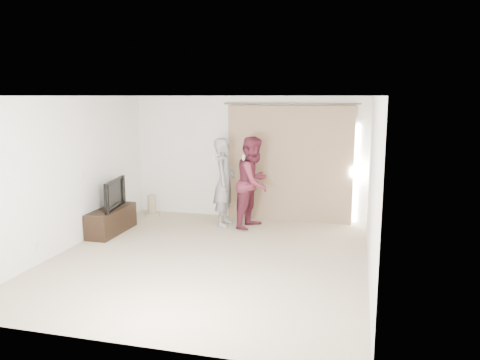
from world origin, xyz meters
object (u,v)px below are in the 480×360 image
at_px(tv, 110,194).
at_px(person_man, 224,182).
at_px(tv_console, 111,220).
at_px(person_woman, 254,182).

distance_m(tv, person_man, 2.23).
distance_m(tv_console, person_man, 2.32).
distance_m(person_man, person_woman, 0.60).
bearing_deg(tv_console, person_man, 28.44).
relative_size(tv_console, tv, 1.26).
bearing_deg(person_man, tv_console, -151.56).
xyz_separation_m(tv_console, person_woman, (2.56, 1.06, 0.67)).
height_order(tv, person_woman, person_woman).
relative_size(person_man, person_woman, 0.98).
xyz_separation_m(tv, person_man, (1.96, 1.06, 0.13)).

